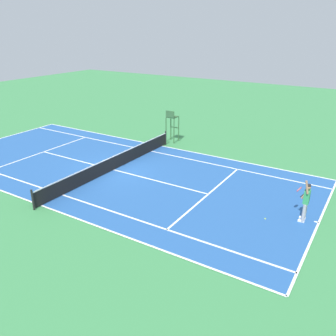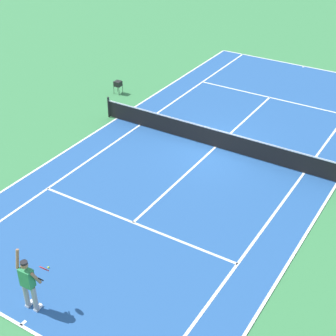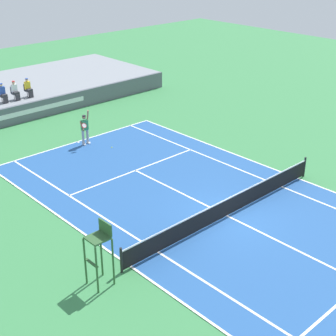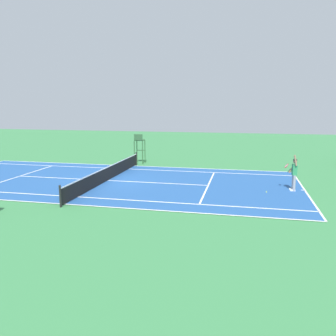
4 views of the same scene
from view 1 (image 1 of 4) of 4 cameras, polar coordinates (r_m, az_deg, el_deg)
The scene contains 6 objects.
ground_plane at distance 21.91m, azimuth -8.70°, elevation -0.36°, with size 80.00×80.00×0.00m, color #387F47.
court at distance 21.91m, azimuth -8.70°, elevation -0.34°, with size 11.08×23.88×0.03m.
net at distance 21.72m, azimuth -8.77°, elevation 0.91°, with size 11.98×0.10×1.07m.
tennis_player at distance 16.88m, azimuth 21.38°, elevation -5.02°, with size 0.76×0.65×2.08m.
tennis_ball at distance 16.88m, azimuth 15.43°, elevation -7.91°, with size 0.07×0.07×0.07m, color #D1E533.
umpire_chair at distance 26.69m, azimuth 0.64°, elevation 7.47°, with size 0.77×0.77×2.44m.
Camera 1 is at (15.28, 13.40, 8.20)m, focal length 37.69 mm.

